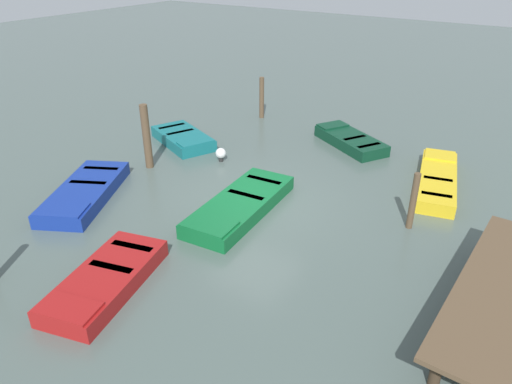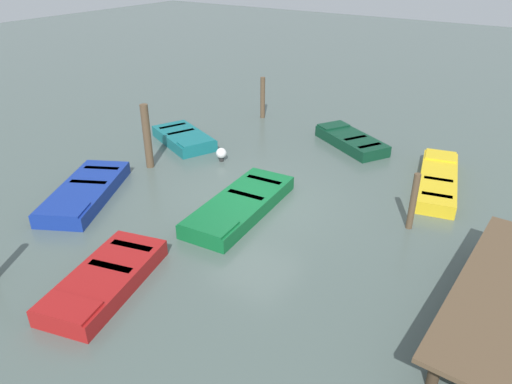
{
  "view_description": "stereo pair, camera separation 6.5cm",
  "coord_description": "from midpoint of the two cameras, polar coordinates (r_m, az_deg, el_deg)",
  "views": [
    {
      "loc": [
        10.08,
        6.66,
        6.69
      ],
      "look_at": [
        0.0,
        0.0,
        0.35
      ],
      "focal_mm": 33.29,
      "sensor_mm": 36.0,
      "label": 1
    },
    {
      "loc": [
        10.05,
        6.71,
        6.69
      ],
      "look_at": [
        0.0,
        0.0,
        0.35
      ],
      "focal_mm": 33.29,
      "sensor_mm": 36.0,
      "label": 2
    }
  ],
  "objects": [
    {
      "name": "ground_plane",
      "position": [
        13.81,
        0.13,
        -1.29
      ],
      "size": [
        80.0,
        80.0,
        0.0
      ],
      "primitive_type": "plane",
      "color": "#4C5B56"
    },
    {
      "name": "dock_segment",
      "position": [
        10.3,
        28.45,
        -10.82
      ],
      "size": [
        5.46,
        2.09,
        0.95
      ],
      "rotation": [
        0.0,
        0.0,
        -0.04
      ],
      "color": "brown",
      "rests_on": "ground_plane"
    },
    {
      "name": "rowboat_yellow",
      "position": [
        15.7,
        21.13,
        1.35
      ],
      "size": [
        4.1,
        1.92,
        0.46
      ],
      "rotation": [
        0.0,
        0.0,
        3.36
      ],
      "color": "gold",
      "rests_on": "ground_plane"
    },
    {
      "name": "rowboat_green",
      "position": [
        13.24,
        -1.82,
        -1.61
      ],
      "size": [
        4.11,
        1.76,
        0.46
      ],
      "rotation": [
        0.0,
        0.0,
        0.08
      ],
      "color": "#0F602D",
      "rests_on": "ground_plane"
    },
    {
      "name": "rowboat_teal",
      "position": [
        18.12,
        -8.56,
        6.43
      ],
      "size": [
        2.38,
        3.12,
        0.46
      ],
      "rotation": [
        0.0,
        0.0,
        1.16
      ],
      "color": "#14666B",
      "rests_on": "ground_plane"
    },
    {
      "name": "rowboat_red",
      "position": [
        10.97,
        -17.58,
        -10.02
      ],
      "size": [
        3.34,
        2.08,
        0.46
      ],
      "rotation": [
        0.0,
        0.0,
        0.25
      ],
      "color": "maroon",
      "rests_on": "ground_plane"
    },
    {
      "name": "rowboat_blue",
      "position": [
        14.81,
        -19.75,
        0.0
      ],
      "size": [
        3.9,
        2.96,
        0.46
      ],
      "rotation": [
        0.0,
        0.0,
        0.48
      ],
      "color": "navy",
      "rests_on": "ground_plane"
    },
    {
      "name": "rowboat_dark_green",
      "position": [
        18.07,
        11.42,
        6.13
      ],
      "size": [
        2.57,
        3.22,
        0.46
      ],
      "rotation": [
        0.0,
        0.0,
        4.19
      ],
      "color": "#0C3823",
      "rests_on": "ground_plane"
    },
    {
      "name": "mooring_piling_mid_right",
      "position": [
        16.04,
        -12.84,
        6.52
      ],
      "size": [
        0.26,
        0.26,
        2.17
      ],
      "primitive_type": "cylinder",
      "color": "brown",
      "rests_on": "ground_plane"
    },
    {
      "name": "mooring_piling_mid_left",
      "position": [
        12.89,
        18.49,
        -1.1
      ],
      "size": [
        0.17,
        0.17,
        1.58
      ],
      "primitive_type": "cylinder",
      "color": "brown",
      "rests_on": "ground_plane"
    },
    {
      "name": "mooring_piling_far_left",
      "position": [
        20.57,
        0.9,
        11.26
      ],
      "size": [
        0.2,
        0.2,
        1.75
      ],
      "primitive_type": "cylinder",
      "color": "brown",
      "rests_on": "ground_plane"
    },
    {
      "name": "marker_buoy",
      "position": [
        16.41,
        -4.08,
        4.64
      ],
      "size": [
        0.36,
        0.36,
        0.48
      ],
      "color": "#262626",
      "rests_on": "ground_plane"
    }
  ]
}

